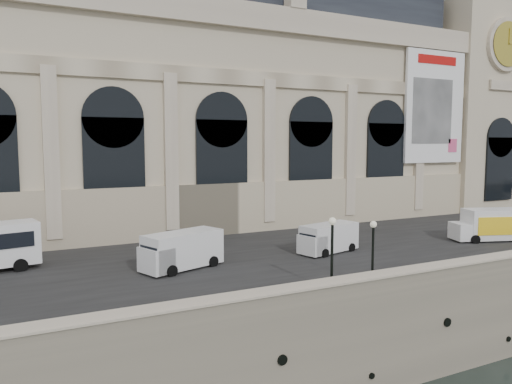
% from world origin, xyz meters
% --- Properties ---
extents(ground, '(260.00, 260.00, 0.00)m').
position_xyz_m(ground, '(0.00, 0.00, 0.00)').
color(ground, black).
rests_on(ground, ground).
extents(quay, '(160.00, 70.00, 6.00)m').
position_xyz_m(quay, '(0.00, 35.00, 3.00)').
color(quay, gray).
rests_on(quay, ground).
extents(street, '(160.00, 24.00, 0.06)m').
position_xyz_m(street, '(0.00, 14.00, 6.03)').
color(street, '#2D2D2D').
rests_on(street, quay).
extents(parapet, '(160.00, 1.40, 1.21)m').
position_xyz_m(parapet, '(0.00, 0.60, 6.62)').
color(parapet, gray).
rests_on(parapet, quay).
extents(museum, '(69.00, 18.70, 29.10)m').
position_xyz_m(museum, '(-5.98, 30.86, 19.72)').
color(museum, beige).
rests_on(museum, quay).
extents(clock_pavilion, '(13.00, 14.72, 36.70)m').
position_xyz_m(clock_pavilion, '(34.00, 27.93, 23.42)').
color(clock_pavilion, beige).
rests_on(clock_pavilion, quay).
extents(van_b, '(5.62, 3.21, 2.36)m').
position_xyz_m(van_b, '(0.35, 10.85, 7.20)').
color(van_b, white).
rests_on(van_b, quay).
extents(van_c, '(6.31, 4.04, 2.63)m').
position_xyz_m(van_c, '(-11.86, 11.18, 7.34)').
color(van_c, white).
rests_on(van_c, quay).
extents(box_truck, '(7.55, 4.53, 2.90)m').
position_xyz_m(box_truck, '(16.78, 8.22, 7.46)').
color(box_truck, white).
rests_on(box_truck, quay).
extents(lamp_left, '(0.46, 0.46, 4.48)m').
position_xyz_m(lamp_left, '(-5.30, 2.24, 8.23)').
color(lamp_left, black).
rests_on(lamp_left, quay).
extents(lamp_right, '(0.42, 0.42, 4.08)m').
position_xyz_m(lamp_right, '(-2.38, 2.03, 8.03)').
color(lamp_right, black).
rests_on(lamp_right, quay).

